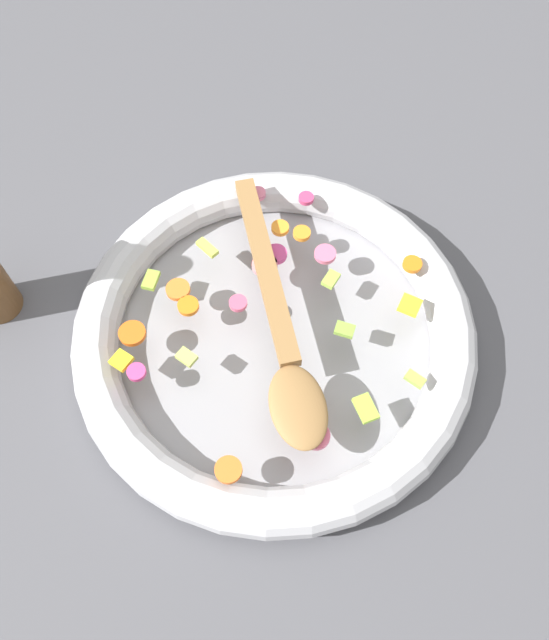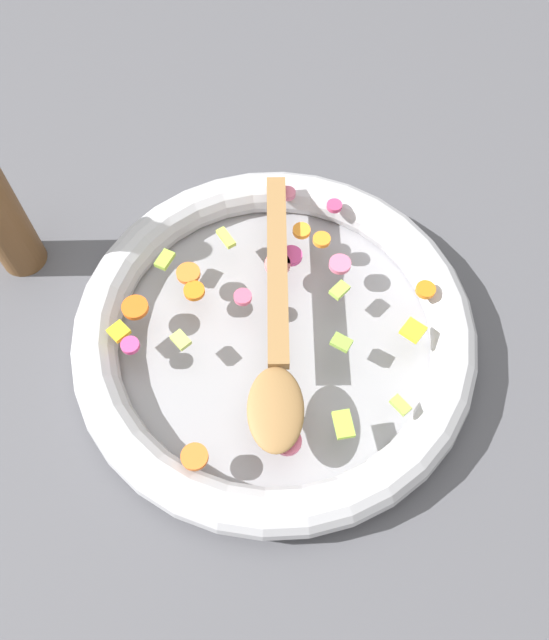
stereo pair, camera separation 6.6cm
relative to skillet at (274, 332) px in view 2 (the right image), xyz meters
name	(u,v)px [view 2 (the right image)]	position (x,y,z in m)	size (l,w,h in m)	color
ground_plane	(274,341)	(0.00, 0.00, -0.02)	(4.00, 4.00, 0.00)	#4C4C51
skillet	(274,332)	(0.00, 0.00, 0.00)	(0.44, 0.44, 0.05)	gray
chopped_vegetables	(265,313)	(0.01, -0.01, 0.03)	(0.36, 0.35, 0.01)	orange
wooden_spoon	(275,331)	(0.00, 0.02, 0.04)	(0.06, 0.33, 0.01)	olive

